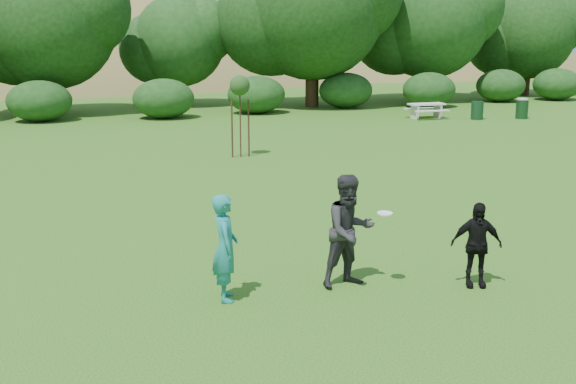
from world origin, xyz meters
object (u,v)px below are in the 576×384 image
object	(u,v)px
player_teal	(225,248)
trash_can_lidded	(522,108)
player_black	(476,245)
sapling	(240,88)
player_grey	(350,231)
picnic_table	(426,108)
trash_can_near	(477,110)

from	to	relation	value
player_teal	trash_can_lidded	xyz separation A→B (m)	(20.00, 19.15, -0.36)
player_black	sapling	bearing A→B (deg)	111.93
player_grey	player_black	bearing A→B (deg)	-28.63
picnic_table	trash_can_lidded	size ratio (longest dim) A/B	1.71
player_teal	player_grey	distance (m)	2.22
player_grey	player_black	xyz separation A→B (m)	(2.08, -0.74, -0.24)
trash_can_near	picnic_table	bearing A→B (deg)	152.42
player_grey	picnic_table	size ratio (longest dim) A/B	1.11
trash_can_lidded	trash_can_near	bearing A→B (deg)	169.79
player_black	picnic_table	xyz separation A→B (m)	(11.19, 21.51, -0.24)
player_teal	player_black	distance (m)	4.37
player_grey	sapling	distance (m)	13.34
player_grey	sapling	bearing A→B (deg)	74.03
player_teal	player_grey	size ratio (longest dim) A/B	0.91
trash_can_lidded	player_grey	bearing A→B (deg)	-132.80
player_black	sapling	world-z (taller)	sapling
player_teal	sapling	world-z (taller)	sapling
player_teal	player_grey	world-z (taller)	player_grey
player_grey	trash_can_lidded	distance (m)	26.18
sapling	trash_can_lidded	bearing A→B (deg)	20.45
trash_can_lidded	sapling	bearing A→B (deg)	-159.55
player_grey	trash_can_near	bearing A→B (deg)	42.74
sapling	trash_can_lidded	xyz separation A→B (m)	(16.18, 6.03, -1.88)
player_grey	player_black	distance (m)	2.22
sapling	picnic_table	world-z (taller)	sapling
player_grey	picnic_table	xyz separation A→B (m)	(13.28, 20.76, -0.48)
player_grey	sapling	world-z (taller)	sapling
player_black	sapling	size ratio (longest dim) A/B	0.53
player_teal	sapling	xyz separation A→B (m)	(3.82, 13.12, 1.51)
player_teal	picnic_table	xyz separation A→B (m)	(15.49, 20.71, -0.39)
player_teal	player_black	xyz separation A→B (m)	(4.30, -0.79, -0.15)
player_teal	player_black	bearing A→B (deg)	-92.37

